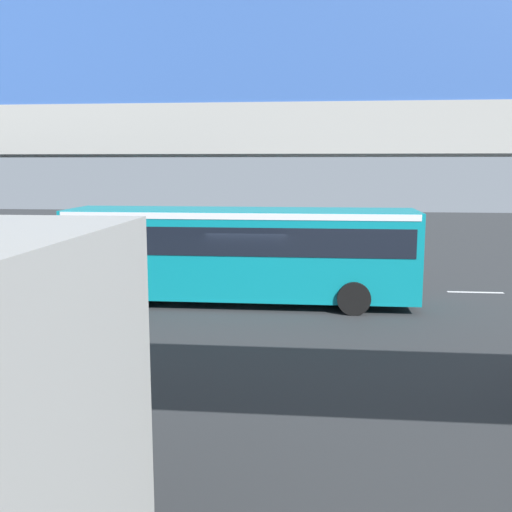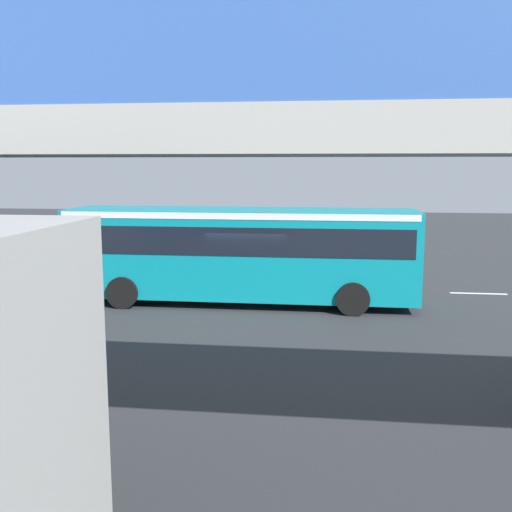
% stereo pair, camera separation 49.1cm
% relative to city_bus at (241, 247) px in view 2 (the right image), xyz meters
% --- Properties ---
extents(ground, '(80.00, 80.00, 0.00)m').
position_rel_city_bus_xyz_m(ground, '(-0.33, 0.29, -1.88)').
color(ground, '#2D3033').
extents(city_bus, '(11.54, 2.85, 3.15)m').
position_rel_city_bus_xyz_m(city_bus, '(0.00, 0.00, 0.00)').
color(city_bus, '#0C8493').
rests_on(city_bus, ground).
extents(lane_dash_leftmost, '(2.00, 0.20, 0.01)m').
position_rel_city_bus_xyz_m(lane_dash_leftmost, '(-8.33, -2.45, -1.88)').
color(lane_dash_leftmost, silver).
rests_on(lane_dash_leftmost, ground).
extents(lane_dash_left, '(2.00, 0.20, 0.01)m').
position_rel_city_bus_xyz_m(lane_dash_left, '(-4.33, -2.45, -1.88)').
color(lane_dash_left, silver).
rests_on(lane_dash_left, ground).
extents(lane_dash_centre, '(2.00, 0.20, 0.01)m').
position_rel_city_bus_xyz_m(lane_dash_centre, '(-0.33, -2.45, -1.88)').
color(lane_dash_centre, silver).
rests_on(lane_dash_centre, ground).
extents(lane_dash_right, '(2.00, 0.20, 0.01)m').
position_rel_city_bus_xyz_m(lane_dash_right, '(3.67, -2.45, -1.88)').
color(lane_dash_right, silver).
rests_on(lane_dash_right, ground).
extents(lane_dash_rightmost, '(2.00, 0.20, 0.01)m').
position_rel_city_bus_xyz_m(lane_dash_rightmost, '(7.67, -2.45, -1.88)').
color(lane_dash_rightmost, silver).
rests_on(lane_dash_rightmost, ground).
extents(pedestrian_overpass, '(24.94, 2.60, 6.31)m').
position_rel_city_bus_xyz_m(pedestrian_overpass, '(-0.33, 12.05, 2.71)').
color(pedestrian_overpass, '#9E9E99').
rests_on(pedestrian_overpass, ground).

